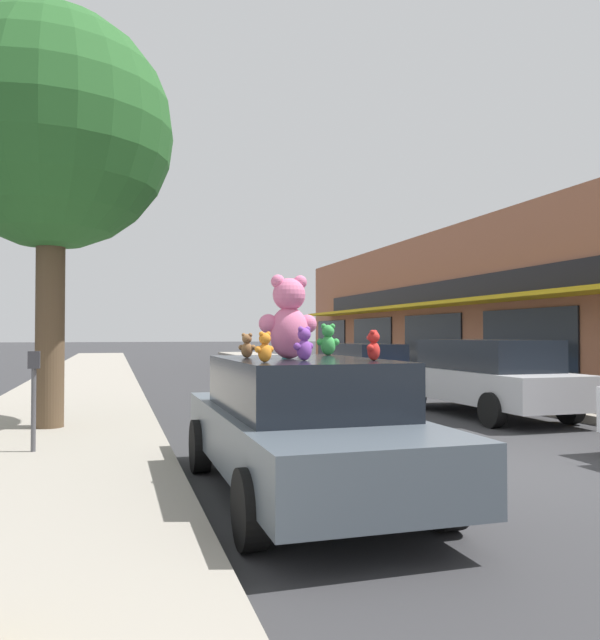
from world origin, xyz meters
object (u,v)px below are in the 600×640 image
(parked_car_far_center, at_px, (486,375))
(teddy_bear_giant, at_px, (289,318))
(teddy_bear_teal, at_px, (286,346))
(teddy_bear_green, at_px, (328,340))
(teddy_bear_orange, at_px, (265,347))
(teddy_bear_purple, at_px, (304,344))
(parking_meter, at_px, (34,387))
(teddy_bear_brown, at_px, (247,346))
(teddy_bear_white, at_px, (302,344))
(teddy_bear_red, at_px, (373,346))
(plush_art_car, at_px, (301,423))
(street_tree, at_px, (52,132))
(parked_car_far_right, at_px, (365,364))

(parked_car_far_center, bearing_deg, teddy_bear_giant, -138.45)
(teddy_bear_teal, bearing_deg, teddy_bear_giant, 36.63)
(parked_car_far_center, bearing_deg, teddy_bear_green, -140.10)
(teddy_bear_orange, bearing_deg, teddy_bear_giant, -145.13)
(teddy_bear_giant, distance_m, teddy_bear_purple, 0.52)
(teddy_bear_teal, distance_m, teddy_bear_purple, 1.52)
(teddy_bear_orange, relative_size, teddy_bear_teal, 1.27)
(teddy_bear_giant, distance_m, parking_meter, 3.71)
(teddy_bear_brown, xyz_separation_m, teddy_bear_teal, (0.61, 0.69, -0.02))
(teddy_bear_purple, xyz_separation_m, teddy_bear_white, (0.35, 1.20, -0.02))
(teddy_bear_red, distance_m, teddy_bear_green, 1.55)
(teddy_bear_green, height_order, teddy_bear_white, teddy_bear_green)
(plush_art_car, distance_m, teddy_bear_orange, 1.18)
(teddy_bear_green, distance_m, parking_meter, 3.80)
(teddy_bear_giant, xyz_separation_m, street_tree, (-2.69, 4.59, 3.10))
(teddy_bear_giant, xyz_separation_m, parked_car_far_right, (5.49, 11.18, -1.06))
(teddy_bear_green, height_order, teddy_bear_orange, teddy_bear_green)
(teddy_bear_teal, distance_m, parked_car_far_right, 11.43)
(parked_car_far_right, relative_size, parking_meter, 3.48)
(teddy_bear_green, relative_size, parked_car_far_center, 0.08)
(teddy_bear_red, distance_m, teddy_bear_teal, 1.75)
(plush_art_car, height_order, teddy_bear_brown, teddy_bear_brown)
(teddy_bear_green, bearing_deg, teddy_bear_purple, 79.32)
(plush_art_car, distance_m, teddy_bear_purple, 0.92)
(teddy_bear_giant, xyz_separation_m, teddy_bear_green, (0.73, 0.89, -0.23))
(plush_art_car, relative_size, teddy_bear_teal, 20.75)
(teddy_bear_brown, xyz_separation_m, parked_car_far_center, (5.85, 4.51, -0.70))
(plush_art_car, height_order, teddy_bear_green, teddy_bear_green)
(teddy_bear_teal, xyz_separation_m, parked_car_far_right, (5.24, 10.13, -0.75))
(teddy_bear_purple, distance_m, parking_meter, 3.99)
(parking_meter, bearing_deg, teddy_bear_giant, -42.21)
(teddy_bear_green, height_order, parked_car_far_right, teddy_bear_green)
(teddy_bear_brown, xyz_separation_m, parked_car_far_right, (5.85, 10.82, -0.77))
(teddy_bear_white, xyz_separation_m, parked_car_far_right, (5.12, 10.43, -0.78))
(plush_art_car, xyz_separation_m, teddy_bear_green, (0.61, 0.91, 0.84))
(teddy_bear_green, distance_m, teddy_bear_purple, 1.51)
(teddy_bear_orange, relative_size, teddy_bear_white, 1.00)
(teddy_bear_giant, bearing_deg, street_tree, -63.44)
(teddy_bear_green, relative_size, teddy_bear_orange, 1.37)
(teddy_bear_giant, distance_m, teddy_bear_teal, 1.12)
(teddy_bear_orange, bearing_deg, teddy_bear_white, -142.77)
(plush_art_car, distance_m, teddy_bear_teal, 1.32)
(teddy_bear_orange, bearing_deg, teddy_bear_red, 158.40)
(teddy_bear_brown, distance_m, teddy_bear_teal, 0.92)
(teddy_bear_green, xyz_separation_m, parking_meter, (-3.42, 1.54, -0.61))
(teddy_bear_purple, relative_size, parking_meter, 0.26)
(teddy_bear_orange, xyz_separation_m, parked_car_far_right, (5.91, 11.88, -0.78))
(parked_car_far_center, bearing_deg, parked_car_far_right, 90.00)
(teddy_bear_white, xyz_separation_m, parked_car_far_center, (5.12, 4.12, -0.71))
(teddy_bear_teal, distance_m, street_tree, 5.73)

